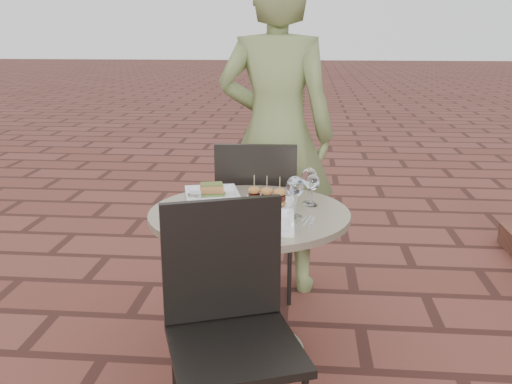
# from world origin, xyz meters

# --- Properties ---
(ground) EXTENTS (60.00, 60.00, 0.00)m
(ground) POSITION_xyz_m (0.00, 0.00, 0.00)
(ground) COLOR #5A2B23
(ground) RESTS_ON ground
(cafe_table) EXTENTS (0.90, 0.90, 0.73)m
(cafe_table) POSITION_xyz_m (-0.14, 0.09, 0.48)
(cafe_table) COLOR gray
(cafe_table) RESTS_ON ground
(chair_far) EXTENTS (0.45, 0.45, 0.93)m
(chair_far) POSITION_xyz_m (-0.16, 0.73, 0.55)
(chair_far) COLOR black
(chair_far) RESTS_ON ground
(chair_near) EXTENTS (0.56, 0.56, 0.93)m
(chair_near) POSITION_xyz_m (-0.15, -0.51, 0.55)
(chair_near) COLOR black
(chair_near) RESTS_ON ground
(diner) EXTENTS (0.73, 0.52, 1.86)m
(diner) POSITION_xyz_m (-0.07, 0.91, 0.93)
(diner) COLOR olive
(diner) RESTS_ON ground
(plate_salmon) EXTENTS (0.31, 0.31, 0.07)m
(plate_salmon) POSITION_xyz_m (-0.34, 0.30, 0.75)
(plate_salmon) COLOR white
(plate_salmon) RESTS_ON cafe_table
(plate_sliders) EXTENTS (0.27, 0.27, 0.15)m
(plate_sliders) POSITION_xyz_m (-0.06, 0.15, 0.76)
(plate_sliders) COLOR white
(plate_sliders) RESTS_ON cafe_table
(plate_tuna) EXTENTS (0.29, 0.29, 0.03)m
(plate_tuna) POSITION_xyz_m (-0.07, -0.10, 0.75)
(plate_tuna) COLOR white
(plate_tuna) RESTS_ON cafe_table
(wine_glass_right) EXTENTS (0.08, 0.08, 0.18)m
(wine_glass_right) POSITION_xyz_m (0.07, 0.03, 0.86)
(wine_glass_right) COLOR white
(wine_glass_right) RESTS_ON cafe_table
(wine_glass_mid) EXTENTS (0.07, 0.07, 0.17)m
(wine_glass_mid) POSITION_xyz_m (0.13, 0.24, 0.85)
(wine_glass_mid) COLOR white
(wine_glass_mid) RESTS_ON cafe_table
(wine_glass_far) EXTENTS (0.06, 0.06, 0.15)m
(wine_glass_far) POSITION_xyz_m (0.14, 0.20, 0.84)
(wine_glass_far) COLOR white
(wine_glass_far) RESTS_ON cafe_table
(steel_ramekin) EXTENTS (0.08, 0.08, 0.05)m
(steel_ramekin) POSITION_xyz_m (-0.40, 0.20, 0.76)
(steel_ramekin) COLOR silver
(steel_ramekin) RESTS_ON cafe_table
(cutlery_set) EXTENTS (0.13, 0.22, 0.00)m
(cutlery_set) POSITION_xyz_m (0.11, -0.07, 0.73)
(cutlery_set) COLOR silver
(cutlery_set) RESTS_ON cafe_table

